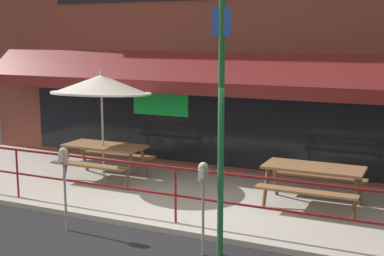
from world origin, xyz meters
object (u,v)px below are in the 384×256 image
at_px(picnic_table_left, 105,152).
at_px(parking_meter_far, 203,180).
at_px(picnic_table_centre, 313,175).
at_px(patio_umbrella_left, 101,85).
at_px(parking_meter_near, 64,164).
at_px(street_sign_pole, 221,93).

relative_size(picnic_table_left, parking_meter_far, 1.27).
bearing_deg(picnic_table_centre, picnic_table_left, 179.95).
height_order(patio_umbrella_left, parking_meter_near, patio_umbrella_left).
bearing_deg(street_sign_pole, parking_meter_far, -160.19).
height_order(picnic_table_left, street_sign_pole, street_sign_pole).
distance_m(picnic_table_centre, patio_umbrella_left, 4.80).
xyz_separation_m(parking_meter_near, parking_meter_far, (2.50, 0.02, 0.00)).
height_order(parking_meter_near, parking_meter_far, same).
relative_size(patio_umbrella_left, parking_meter_far, 1.67).
height_order(picnic_table_left, picnic_table_centre, same).
distance_m(picnic_table_centre, parking_meter_near, 4.46).
xyz_separation_m(patio_umbrella_left, street_sign_pole, (3.77, -2.54, 0.25)).
height_order(patio_umbrella_left, street_sign_pole, street_sign_pole).
relative_size(picnic_table_centre, parking_meter_far, 1.27).
distance_m(parking_meter_near, parking_meter_far, 2.50).
xyz_separation_m(picnic_table_centre, parking_meter_near, (-3.53, -2.70, 0.44)).
bearing_deg(picnic_table_centre, patio_umbrella_left, -179.33).
bearing_deg(picnic_table_centre, parking_meter_near, -142.62).
bearing_deg(street_sign_pole, picnic_table_centre, 72.93).
bearing_deg(parking_meter_near, parking_meter_far, 0.45).
bearing_deg(parking_meter_far, picnic_table_left, 142.83).
relative_size(picnic_table_left, patio_umbrella_left, 0.76).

